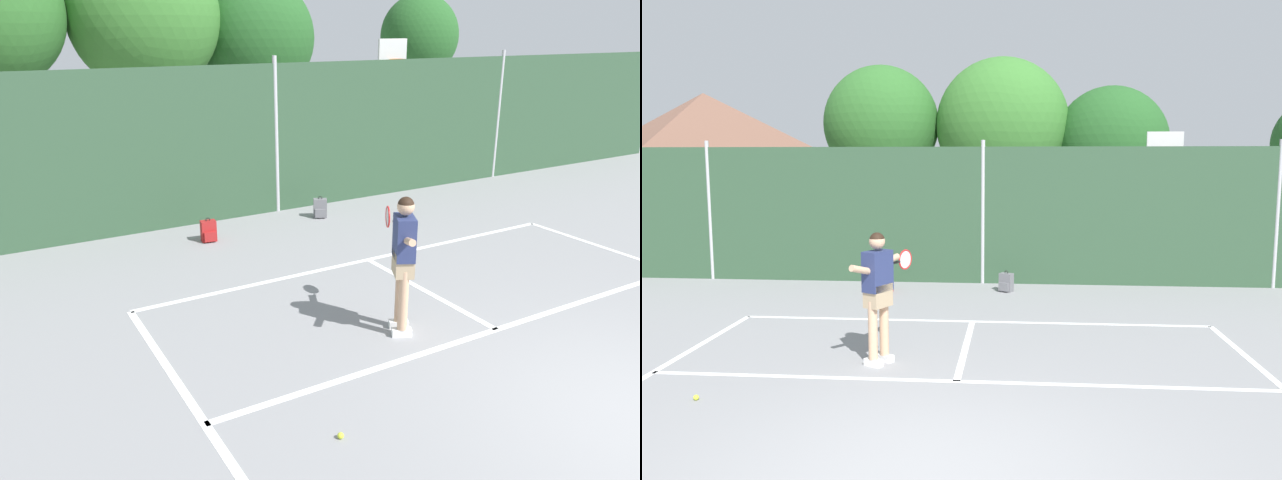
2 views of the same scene
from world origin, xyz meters
TOP-DOWN VIEW (x-y plane):
  - court_markings at (0.00, 0.65)m, footprint 8.30×11.10m
  - chainlink_fence at (-0.00, 9.00)m, footprint 26.09×0.09m
  - basketball_hoop at (4.49, 11.04)m, footprint 0.90×0.67m
  - treeline_backdrop at (0.07, 19.25)m, footprint 27.19×4.61m
  - tennis_player at (-1.14, 3.10)m, footprint 0.63×1.34m
  - tennis_ball at (-3.03, 1.59)m, footprint 0.07×0.07m
  - backpack_red at (-2.04, 7.83)m, footprint 0.30×0.27m
  - backpack_grey at (0.56, 8.10)m, footprint 0.33×0.33m

SIDE VIEW (x-z plane):
  - court_markings at x=0.00m, z-range 0.00..0.01m
  - tennis_ball at x=-3.03m, z-range 0.00..0.07m
  - backpack_red at x=-2.04m, z-range -0.04..0.42m
  - backpack_grey at x=0.56m, z-range -0.04..0.42m
  - tennis_player at x=-1.14m, z-range 0.18..2.04m
  - chainlink_fence at x=0.00m, z-range -0.07..3.22m
  - basketball_hoop at x=4.49m, z-range 0.54..4.09m
  - treeline_backdrop at x=0.07m, z-range 0.49..7.24m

